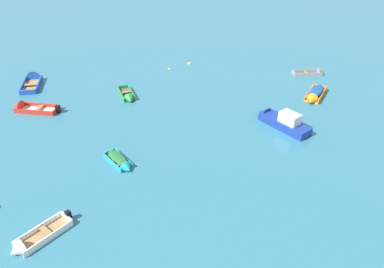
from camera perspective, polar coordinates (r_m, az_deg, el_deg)
rowboat_grey_far_left at (r=43.80m, az=18.82°, el=9.12°), size 3.75×1.83×1.06m
rowboat_white_center at (r=22.88m, az=-24.10°, el=-15.30°), size 2.75×3.66×1.08m
rowboat_blue_far_right at (r=43.10m, az=-23.72°, el=7.79°), size 3.04×4.80×1.52m
rowboat_turquoise_back_row_left at (r=26.95m, az=-11.12°, el=-4.38°), size 2.91×2.73×0.93m
rowboat_green_cluster_inner at (r=36.38m, az=-10.00°, el=5.75°), size 2.77×3.65×1.05m
rowboat_red_midfield_left at (r=37.06m, az=-24.61°, el=3.73°), size 4.69×1.52×1.33m
motor_launch_deep_blue_outer_right at (r=32.01m, az=13.87°, el=2.07°), size 4.77×4.49×1.80m
rowboat_orange_near_camera at (r=37.82m, az=18.74°, el=5.83°), size 2.65×4.33×1.23m
mooring_buoy_between_boats_right at (r=44.65m, az=-0.41°, el=11.02°), size 0.40×0.40×0.40m
mooring_buoy_near_foreground at (r=43.08m, az=-3.59°, el=10.15°), size 0.34×0.34×0.34m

